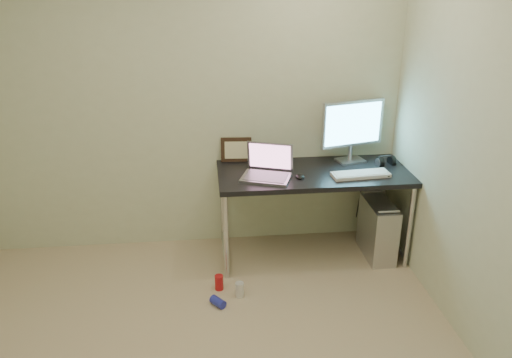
% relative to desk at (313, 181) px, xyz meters
% --- Properties ---
extents(wall_back, '(3.50, 0.02, 2.50)m').
position_rel_desk_xyz_m(wall_back, '(-0.99, 0.33, 0.58)').
color(wall_back, beige).
rests_on(wall_back, ground).
extents(desk, '(1.53, 0.67, 0.75)m').
position_rel_desk_xyz_m(desk, '(0.00, 0.00, 0.00)').
color(desk, black).
rests_on(desk, ground).
extents(tower_computer, '(0.20, 0.46, 0.51)m').
position_rel_desk_xyz_m(tower_computer, '(0.55, -0.08, -0.43)').
color(tower_computer, silver).
rests_on(tower_computer, ground).
extents(cable_a, '(0.01, 0.16, 0.69)m').
position_rel_desk_xyz_m(cable_a, '(0.50, 0.28, -0.27)').
color(cable_a, black).
rests_on(cable_a, ground).
extents(cable_b, '(0.02, 0.11, 0.71)m').
position_rel_desk_xyz_m(cable_b, '(0.59, 0.26, -0.29)').
color(cable_b, black).
rests_on(cable_b, ground).
extents(can_red, '(0.09, 0.09, 0.12)m').
position_rel_desk_xyz_m(can_red, '(-0.79, -0.45, -0.61)').
color(can_red, red).
rests_on(can_red, ground).
extents(can_white, '(0.08, 0.08, 0.12)m').
position_rel_desk_xyz_m(can_white, '(-0.64, -0.56, -0.61)').
color(can_white, silver).
rests_on(can_white, ground).
extents(can_blue, '(0.12, 0.13, 0.06)m').
position_rel_desk_xyz_m(can_blue, '(-0.81, -0.65, -0.64)').
color(can_blue, '#262EAD').
rests_on(can_blue, ground).
extents(laptop, '(0.44, 0.40, 0.25)m').
position_rel_desk_xyz_m(laptop, '(-0.38, -0.06, 0.14)').
color(laptop, '#A6A5AD').
rests_on(laptop, desk).
extents(monitor, '(0.54, 0.21, 0.52)m').
position_rel_desk_xyz_m(monitor, '(0.35, 0.20, 0.38)').
color(monitor, '#A6A5AD').
rests_on(monitor, desk).
extents(keyboard, '(0.46, 0.19, 0.03)m').
position_rel_desk_xyz_m(keyboard, '(0.34, -0.14, 0.10)').
color(keyboard, silver).
rests_on(keyboard, desk).
extents(mouse_right, '(0.08, 0.12, 0.04)m').
position_rel_desk_xyz_m(mouse_right, '(0.54, -0.14, 0.10)').
color(mouse_right, black).
rests_on(mouse_right, desk).
extents(mouse_left, '(0.07, 0.11, 0.04)m').
position_rel_desk_xyz_m(mouse_left, '(-0.13, -0.12, 0.10)').
color(mouse_left, black).
rests_on(mouse_left, desk).
extents(headphones, '(0.16, 0.10, 0.10)m').
position_rel_desk_xyz_m(headphones, '(0.62, 0.09, 0.11)').
color(headphones, black).
rests_on(headphones, desk).
extents(picture_frame, '(0.26, 0.09, 0.20)m').
position_rel_desk_xyz_m(picture_frame, '(-0.60, 0.30, 0.18)').
color(picture_frame, black).
rests_on(picture_frame, desk).
extents(webcam, '(0.04, 0.04, 0.11)m').
position_rel_desk_xyz_m(webcam, '(-0.44, 0.30, 0.17)').
color(webcam, silver).
rests_on(webcam, desk).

